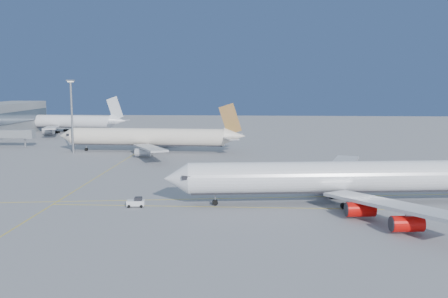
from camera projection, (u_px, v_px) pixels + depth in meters
ground at (246, 192)px, 115.21m from camera, size 500.00×500.00×0.00m
jet_bridge at (7, 134)px, 191.23m from camera, size 23.60×3.60×6.90m
taxiway_lines at (187, 185)px, 122.35m from camera, size 118.86×140.00×0.02m
airliner_virgin at (344, 177)px, 103.84m from camera, size 74.61×66.59×18.41m
airliner_etihad at (151, 137)px, 178.58m from camera, size 68.04×62.86×17.77m
airliner_third at (62, 121)px, 245.58m from camera, size 67.04×61.36×17.99m
pushback_tug at (136, 202)px, 101.70m from camera, size 3.68×2.40×2.00m
light_mast at (72, 110)px, 173.75m from camera, size 2.23×2.23×25.76m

